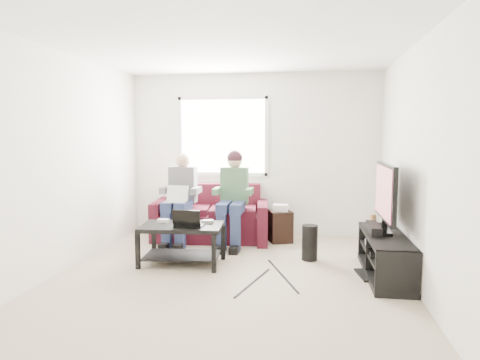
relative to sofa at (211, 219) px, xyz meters
name	(u,v)px	position (x,y,z in m)	size (l,w,h in m)	color
floor	(228,278)	(0.61, -1.80, -0.31)	(4.50, 4.50, 0.00)	tan
ceiling	(227,43)	(0.61, -1.80, 2.29)	(4.50, 4.50, 0.00)	white
wall_back	(253,155)	(0.61, 0.45, 0.99)	(4.50, 4.50, 0.00)	silver
wall_front	(157,190)	(0.61, -4.05, 0.99)	(4.50, 4.50, 0.00)	silver
wall_left	(61,162)	(-1.39, -1.80, 0.99)	(4.50, 4.50, 0.00)	silver
wall_right	(418,166)	(2.61, -1.80, 0.99)	(4.50, 4.50, 0.00)	silver
window	(223,136)	(0.11, 0.43, 1.29)	(1.48, 0.04, 1.28)	white
sofa	(211,219)	(0.00, 0.00, 0.00)	(1.87, 0.99, 0.84)	#4D1320
person_left	(180,194)	(-0.40, -0.31, 0.42)	(0.40, 0.70, 1.34)	navy
person_right	(233,191)	(0.40, -0.29, 0.49)	(0.40, 0.71, 1.39)	navy
laptop_silver	(176,198)	(-0.40, -0.53, 0.40)	(0.32, 0.22, 0.24)	silver
coffee_table	(182,235)	(-0.06, -1.36, 0.06)	(1.05, 0.70, 0.50)	black
laptop_black	(189,217)	(0.06, -1.44, 0.31)	(0.34, 0.24, 0.24)	black
controller_a	(163,221)	(-0.34, -1.24, 0.21)	(0.14, 0.09, 0.04)	silver
controller_b	(178,220)	(-0.16, -1.18, 0.21)	(0.14, 0.09, 0.04)	black
controller_c	(208,222)	(0.24, -1.21, 0.21)	(0.14, 0.09, 0.04)	gray
tv_stand	(385,258)	(2.38, -1.43, -0.10)	(0.44, 1.44, 0.48)	black
tv	(385,194)	(2.37, -1.33, 0.63)	(0.12, 1.10, 0.81)	black
soundbar	(374,228)	(2.26, -1.33, 0.22)	(0.12, 0.50, 0.10)	black
drink_cup	(373,219)	(2.33, -0.80, 0.23)	(0.08, 0.08, 0.12)	#A57447
console_white	(392,262)	(2.38, -1.83, -0.03)	(0.30, 0.22, 0.06)	silver
console_grey	(381,244)	(2.38, -1.13, -0.02)	(0.34, 0.26, 0.08)	gray
console_black	(386,252)	(2.38, -1.48, -0.02)	(0.38, 0.30, 0.07)	black
subwoofer	(310,243)	(1.52, -0.93, -0.08)	(0.20, 0.20, 0.46)	black
keyboard_floor	(365,275)	(2.16, -1.48, -0.30)	(0.15, 0.44, 0.02)	black
end_table	(280,225)	(1.09, -0.03, -0.05)	(0.32, 0.32, 0.57)	black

